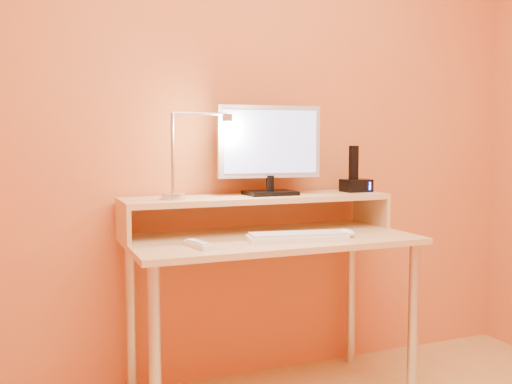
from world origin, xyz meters
name	(u,v)px	position (x,y,z in m)	size (l,w,h in m)	color
wall_back	(244,113)	(0.00, 1.50, 1.25)	(3.00, 0.04, 2.50)	#DC5F2B
desk_leg_fl	(155,361)	(-0.55, 0.93, 0.35)	(0.04, 0.04, 0.69)	silver
desk_leg_fr	(413,324)	(0.55, 0.93, 0.35)	(0.04, 0.04, 0.69)	silver
desk_leg_bl	(131,320)	(-0.55, 1.43, 0.35)	(0.04, 0.04, 0.69)	silver
desk_leg_br	(351,295)	(0.55, 1.43, 0.35)	(0.04, 0.04, 0.69)	silver
desk_lower	(271,239)	(0.00, 1.18, 0.71)	(1.20, 0.60, 0.03)	tan
shelf_riser_left	(123,223)	(-0.59, 1.33, 0.79)	(0.02, 0.30, 0.14)	tan
shelf_riser_right	(371,210)	(0.59, 1.33, 0.79)	(0.02, 0.30, 0.14)	tan
desk_shelf	(257,198)	(0.00, 1.33, 0.87)	(1.20, 0.30, 0.03)	tan
monitor_foot	(270,193)	(0.06, 1.33, 0.89)	(0.22, 0.16, 0.02)	black
monitor_neck	(270,183)	(0.06, 1.33, 0.93)	(0.04, 0.04, 0.07)	black
monitor_panel	(269,142)	(0.06, 1.34, 1.12)	(0.47, 0.04, 0.32)	#B0B0B8
monitor_back	(267,142)	(0.06, 1.36, 1.12)	(0.42, 0.01, 0.27)	black
monitor_screen	(271,142)	(0.06, 1.32, 1.12)	(0.43, 0.00, 0.28)	#98AEEB
lamp_base	(173,196)	(-0.39, 1.30, 0.89)	(0.10, 0.10, 0.03)	silver
lamp_post	(172,153)	(-0.39, 1.30, 1.07)	(0.01, 0.01, 0.33)	silver
lamp_arm	(200,114)	(-0.27, 1.30, 1.24)	(0.01, 0.01, 0.24)	silver
lamp_head	(227,118)	(-0.15, 1.30, 1.22)	(0.04, 0.04, 0.03)	silver
lamp_bulb	(227,121)	(-0.15, 1.30, 1.20)	(0.03, 0.03, 0.00)	#FFEAC6
phone_dock	(356,186)	(0.51, 1.33, 0.91)	(0.13, 0.10, 0.06)	black
phone_handset	(354,162)	(0.49, 1.33, 1.02)	(0.04, 0.03, 0.16)	black
phone_led	(370,186)	(0.55, 1.28, 0.91)	(0.01, 0.00, 0.04)	blue
keyboard	(297,238)	(0.06, 1.05, 0.73)	(0.40, 0.13, 0.02)	white
mouse	(346,233)	(0.29, 1.06, 0.74)	(0.06, 0.10, 0.03)	white
remote_control	(198,245)	(-0.36, 1.04, 0.73)	(0.04, 0.17, 0.02)	white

